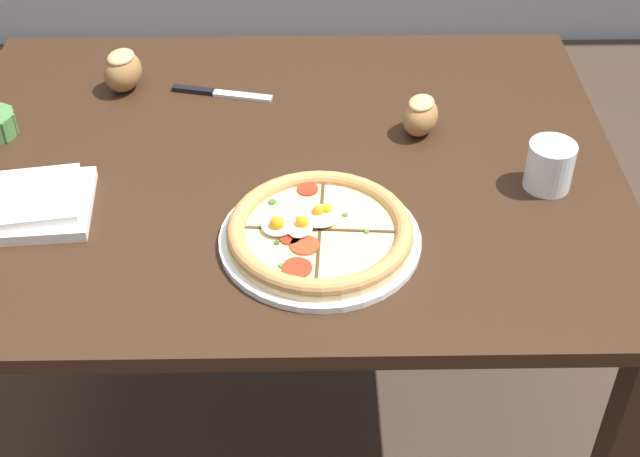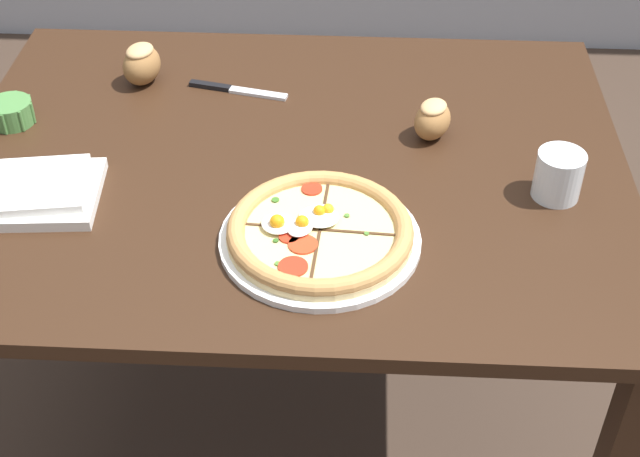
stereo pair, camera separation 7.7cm
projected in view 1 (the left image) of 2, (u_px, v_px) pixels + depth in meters
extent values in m
plane|color=#3D2D23|center=(290.00, 421.00, 2.15)|extent=(12.00, 12.00, 0.00)
cube|color=#331E11|center=(281.00, 167.00, 1.66)|extent=(1.25, 0.97, 0.03)
cube|color=#331E11|center=(59.00, 192.00, 2.24)|extent=(0.06, 0.06, 0.74)
cube|color=#331E11|center=(516.00, 187.00, 2.25)|extent=(0.06, 0.06, 0.74)
cylinder|color=white|center=(320.00, 240.00, 1.47)|extent=(0.33, 0.33, 0.01)
cylinder|color=#E5C684|center=(320.00, 234.00, 1.46)|extent=(0.31, 0.31, 0.01)
cylinder|color=#E0CC84|center=(320.00, 231.00, 1.46)|extent=(0.26, 0.26, 0.00)
torus|color=tan|center=(320.00, 230.00, 1.46)|extent=(0.31, 0.31, 0.03)
cube|color=#472D19|center=(281.00, 228.00, 1.46)|extent=(0.13, 0.01, 0.00)
cube|color=#472D19|center=(318.00, 256.00, 1.41)|extent=(0.01, 0.13, 0.00)
cube|color=#472D19|center=(360.00, 231.00, 1.45)|extent=(0.13, 0.01, 0.00)
cube|color=#472D19|center=(322.00, 205.00, 1.51)|extent=(0.01, 0.13, 0.00)
cylinder|color=red|center=(305.00, 245.00, 1.42)|extent=(0.05, 0.05, 0.00)
cylinder|color=red|center=(290.00, 238.00, 1.44)|extent=(0.03, 0.03, 0.00)
cylinder|color=red|center=(297.00, 268.00, 1.38)|extent=(0.05, 0.05, 0.00)
cylinder|color=red|center=(308.00, 189.00, 1.54)|extent=(0.04, 0.04, 0.00)
ellipsoid|color=white|center=(318.00, 217.00, 1.47)|extent=(0.08, 0.07, 0.01)
sphere|color=orange|center=(318.00, 211.00, 1.47)|extent=(0.02, 0.02, 0.02)
ellipsoid|color=white|center=(278.00, 225.00, 1.45)|extent=(0.07, 0.07, 0.01)
sphere|color=orange|center=(276.00, 224.00, 1.44)|extent=(0.03, 0.03, 0.03)
ellipsoid|color=white|center=(300.00, 228.00, 1.45)|extent=(0.06, 0.06, 0.01)
sphere|color=orange|center=(302.00, 223.00, 1.45)|extent=(0.02, 0.02, 0.02)
ellipsoid|color=white|center=(322.00, 213.00, 1.48)|extent=(0.07, 0.07, 0.01)
sphere|color=#F4AD1E|center=(327.00, 209.00, 1.48)|extent=(0.02, 0.02, 0.02)
cylinder|color=#477A2D|center=(281.00, 265.00, 1.39)|extent=(0.01, 0.01, 0.00)
cylinder|color=#2D5B1E|center=(278.00, 242.00, 1.43)|extent=(0.01, 0.01, 0.00)
cylinder|color=#477A2D|center=(345.00, 214.00, 1.48)|extent=(0.01, 0.01, 0.00)
cylinder|color=#477A2D|center=(309.00, 220.00, 1.47)|extent=(0.02, 0.02, 0.00)
cylinder|color=#386B23|center=(272.00, 202.00, 1.51)|extent=(0.01, 0.01, 0.00)
cylinder|color=#386B23|center=(329.00, 211.00, 1.49)|extent=(0.01, 0.01, 0.00)
cylinder|color=#477A2D|center=(367.00, 231.00, 1.45)|extent=(0.01, 0.01, 0.00)
cylinder|color=#4C8442|center=(15.00, 124.00, 1.70)|extent=(0.01, 0.01, 0.04)
cylinder|color=#4C8442|center=(13.00, 116.00, 1.73)|extent=(0.01, 0.01, 0.04)
cylinder|color=#4C8442|center=(5.00, 133.00, 1.68)|extent=(0.01, 0.01, 0.04)
cube|color=silver|center=(27.00, 206.00, 1.53)|extent=(0.23, 0.20, 0.02)
cube|color=silver|center=(25.00, 198.00, 1.52)|extent=(0.20, 0.18, 0.02)
ellipsoid|color=olive|center=(123.00, 72.00, 1.82)|extent=(0.10, 0.11, 0.08)
ellipsoid|color=tan|center=(121.00, 57.00, 1.80)|extent=(0.07, 0.08, 0.02)
ellipsoid|color=#A3703D|center=(420.00, 117.00, 1.70)|extent=(0.10, 0.11, 0.07)
ellipsoid|color=tan|center=(421.00, 103.00, 1.68)|extent=(0.07, 0.08, 0.02)
cube|color=silver|center=(243.00, 96.00, 1.82)|extent=(0.12, 0.05, 0.01)
cube|color=black|center=(193.00, 90.00, 1.83)|extent=(0.09, 0.03, 0.01)
cylinder|color=white|center=(550.00, 166.00, 1.57)|extent=(0.08, 0.08, 0.09)
cylinder|color=silver|center=(548.00, 174.00, 1.58)|extent=(0.07, 0.07, 0.05)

